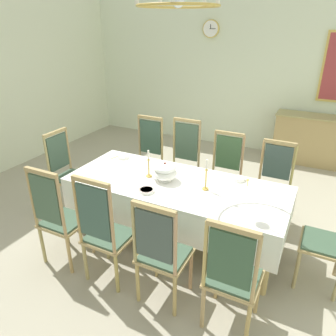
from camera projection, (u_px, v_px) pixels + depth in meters
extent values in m
cube|color=#A09983|center=(183.00, 230.00, 4.11)|extent=(7.12, 6.56, 0.04)
cube|color=silver|center=(256.00, 68.00, 6.13)|extent=(7.12, 0.08, 3.24)
cylinder|color=#A2845D|center=(78.00, 206.00, 3.91)|extent=(0.07, 0.07, 0.73)
cylinder|color=tan|center=(267.00, 264.00, 2.98)|extent=(0.07, 0.07, 0.73)
cylinder|color=#A98C4C|center=(116.00, 180.00, 4.56)|extent=(0.07, 0.07, 0.73)
cylinder|color=tan|center=(281.00, 220.00, 3.63)|extent=(0.07, 0.07, 0.73)
cube|color=#A28D54|center=(176.00, 188.00, 3.63)|extent=(2.35, 0.88, 0.08)
cube|color=tan|center=(176.00, 184.00, 3.61)|extent=(2.47, 1.00, 0.03)
cube|color=white|center=(176.00, 183.00, 3.60)|extent=(2.49, 1.02, 0.00)
cube|color=white|center=(155.00, 220.00, 3.28)|extent=(2.49, 0.00, 0.40)
cube|color=white|center=(193.00, 181.00, 4.09)|extent=(2.49, 0.00, 0.40)
cube|color=white|center=(91.00, 177.00, 4.19)|extent=(0.00, 1.02, 0.40)
cube|color=white|center=(288.00, 226.00, 3.18)|extent=(0.00, 1.02, 0.40)
cylinder|color=#9D8755|center=(66.00, 227.00, 3.74)|extent=(0.04, 0.04, 0.46)
cylinder|color=tan|center=(92.00, 236.00, 3.59)|extent=(0.04, 0.04, 0.46)
cylinder|color=#9F9156|center=(43.00, 245.00, 3.45)|extent=(0.04, 0.04, 0.46)
cylinder|color=tan|center=(69.00, 255.00, 3.29)|extent=(0.04, 0.04, 0.46)
cube|color=tan|center=(65.00, 222.00, 3.42)|extent=(0.44, 0.42, 0.03)
cube|color=#3B543F|center=(64.00, 220.00, 3.41)|extent=(0.40, 0.38, 0.02)
cylinder|color=tan|center=(32.00, 198.00, 3.20)|extent=(0.03, 0.03, 0.66)
cylinder|color=tan|center=(61.00, 207.00, 3.04)|extent=(0.03, 0.03, 0.66)
cube|color=#435C45|center=(46.00, 200.00, 3.11)|extent=(0.34, 0.02, 0.50)
cube|color=tan|center=(41.00, 172.00, 2.98)|extent=(0.40, 0.04, 0.04)
cylinder|color=#9C8155|center=(150.00, 187.00, 4.66)|extent=(0.04, 0.04, 0.46)
cylinder|color=tan|center=(128.00, 181.00, 4.82)|extent=(0.04, 0.04, 0.46)
cylinder|color=tan|center=(162.00, 177.00, 4.95)|extent=(0.04, 0.04, 0.46)
cylinder|color=tan|center=(141.00, 172.00, 5.11)|extent=(0.04, 0.04, 0.46)
cube|color=tan|center=(145.00, 165.00, 4.78)|extent=(0.44, 0.42, 0.03)
cube|color=#3B543F|center=(145.00, 163.00, 4.77)|extent=(0.40, 0.38, 0.02)
cylinder|color=tan|center=(162.00, 141.00, 4.71)|extent=(0.03, 0.03, 0.67)
cylinder|color=#9F8358|center=(139.00, 137.00, 4.87)|extent=(0.03, 0.03, 0.67)
cube|color=#375241|center=(150.00, 137.00, 4.78)|extent=(0.34, 0.02, 0.51)
cube|color=tan|center=(150.00, 118.00, 4.66)|extent=(0.40, 0.04, 0.04)
cylinder|color=#A08F51|center=(107.00, 241.00, 3.50)|extent=(0.04, 0.04, 0.46)
cylinder|color=tan|center=(137.00, 252.00, 3.34)|extent=(0.04, 0.04, 0.46)
cylinder|color=#9E8C54|center=(85.00, 261.00, 3.21)|extent=(0.04, 0.04, 0.46)
cylinder|color=#A8944F|center=(117.00, 274.00, 3.05)|extent=(0.04, 0.04, 0.46)
cube|color=tan|center=(110.00, 237.00, 3.18)|extent=(0.44, 0.42, 0.03)
cube|color=#3B543F|center=(110.00, 235.00, 3.17)|extent=(0.40, 0.38, 0.02)
cylinder|color=#AC884C|center=(77.00, 211.00, 2.95)|extent=(0.03, 0.03, 0.70)
cylinder|color=#A88358|center=(112.00, 222.00, 2.79)|extent=(0.03, 0.03, 0.70)
cube|color=#385346|center=(94.00, 213.00, 2.86)|extent=(0.34, 0.02, 0.53)
cube|color=tan|center=(90.00, 181.00, 2.73)|extent=(0.40, 0.04, 0.04)
cylinder|color=tan|center=(187.00, 196.00, 4.42)|extent=(0.04, 0.04, 0.46)
cylinder|color=#9B9361|center=(163.00, 190.00, 4.57)|extent=(0.04, 0.04, 0.46)
cylinder|color=tan|center=(197.00, 185.00, 4.71)|extent=(0.04, 0.04, 0.46)
cylinder|color=#A38D4F|center=(174.00, 180.00, 4.87)|extent=(0.04, 0.04, 0.46)
cube|color=tan|center=(180.00, 172.00, 4.54)|extent=(0.44, 0.42, 0.03)
cube|color=#3B543F|center=(180.00, 171.00, 4.53)|extent=(0.40, 0.38, 0.02)
cylinder|color=#A08559|center=(199.00, 147.00, 4.47)|extent=(0.03, 0.03, 0.70)
cylinder|color=tan|center=(174.00, 142.00, 4.63)|extent=(0.03, 0.03, 0.70)
cube|color=#425945|center=(186.00, 142.00, 4.53)|extent=(0.34, 0.02, 0.53)
cube|color=tan|center=(187.00, 120.00, 4.40)|extent=(0.40, 0.04, 0.04)
cylinder|color=#A48B53|center=(156.00, 258.00, 3.25)|extent=(0.04, 0.04, 0.46)
cylinder|color=tan|center=(191.00, 270.00, 3.09)|extent=(0.04, 0.04, 0.46)
cylinder|color=tan|center=(138.00, 282.00, 2.96)|extent=(0.04, 0.04, 0.46)
cylinder|color=#A78B51|center=(175.00, 296.00, 2.80)|extent=(0.04, 0.04, 0.46)
cube|color=tan|center=(165.00, 256.00, 2.92)|extent=(0.44, 0.42, 0.03)
cube|color=#3B543F|center=(165.00, 254.00, 2.91)|extent=(0.40, 0.38, 0.02)
cylinder|color=#9C8D56|center=(134.00, 233.00, 2.72)|extent=(0.03, 0.03, 0.60)
cylinder|color=tan|center=(175.00, 246.00, 2.56)|extent=(0.03, 0.03, 0.60)
cube|color=#404E46|center=(154.00, 236.00, 2.63)|extent=(0.34, 0.02, 0.46)
cube|color=tan|center=(153.00, 208.00, 2.51)|extent=(0.40, 0.04, 0.04)
cylinder|color=tan|center=(230.00, 206.00, 4.17)|extent=(0.04, 0.04, 0.46)
cylinder|color=#9C8153|center=(203.00, 200.00, 4.32)|extent=(0.04, 0.04, 0.46)
cylinder|color=#9C904F|center=(238.00, 194.00, 4.46)|extent=(0.04, 0.04, 0.46)
cylinder|color=#9A835E|center=(212.00, 188.00, 4.62)|extent=(0.04, 0.04, 0.46)
cube|color=tan|center=(222.00, 181.00, 4.29)|extent=(0.44, 0.42, 0.03)
cube|color=#3B543F|center=(222.00, 180.00, 4.28)|extent=(0.40, 0.38, 0.02)
cylinder|color=tan|center=(242.00, 157.00, 4.23)|extent=(0.03, 0.03, 0.61)
cylinder|color=#A48550|center=(214.00, 152.00, 4.39)|extent=(0.03, 0.03, 0.61)
cube|color=#3C5B38|center=(228.00, 153.00, 4.30)|extent=(0.34, 0.02, 0.46)
cube|color=tan|center=(230.00, 133.00, 4.19)|extent=(0.40, 0.04, 0.04)
cylinder|color=#A4844D|center=(217.00, 279.00, 2.99)|extent=(0.04, 0.04, 0.46)
cylinder|color=tan|center=(258.00, 293.00, 2.83)|extent=(0.04, 0.04, 0.46)
cylinder|color=#A18557|center=(203.00, 307.00, 2.69)|extent=(0.04, 0.04, 0.46)
cylinder|color=tan|center=(248.00, 325.00, 2.54)|extent=(0.04, 0.04, 0.46)
cube|color=tan|center=(233.00, 279.00, 2.66)|extent=(0.44, 0.42, 0.03)
cube|color=#3B543F|center=(234.00, 277.00, 2.65)|extent=(0.40, 0.38, 0.02)
cylinder|color=tan|center=(205.00, 255.00, 2.45)|extent=(0.03, 0.03, 0.62)
cylinder|color=#A28555|center=(256.00, 271.00, 2.29)|extent=(0.03, 0.03, 0.62)
cube|color=#36533B|center=(230.00, 260.00, 2.36)|extent=(0.34, 0.02, 0.47)
cube|color=tan|center=(233.00, 229.00, 2.25)|extent=(0.40, 0.04, 0.04)
cylinder|color=tan|center=(282.00, 219.00, 3.90)|extent=(0.04, 0.04, 0.46)
cylinder|color=#A78155|center=(251.00, 211.00, 4.06)|extent=(0.04, 0.04, 0.46)
cylinder|color=tan|center=(286.00, 205.00, 4.20)|extent=(0.04, 0.04, 0.46)
cylinder|color=#A18852|center=(257.00, 198.00, 4.35)|extent=(0.04, 0.04, 0.46)
cube|color=tan|center=(271.00, 192.00, 4.03)|extent=(0.44, 0.42, 0.03)
cube|color=#3B543F|center=(271.00, 190.00, 4.02)|extent=(0.40, 0.38, 0.02)
cylinder|color=#A6944F|center=(293.00, 167.00, 3.98)|extent=(0.03, 0.03, 0.59)
cylinder|color=#AB844F|center=(262.00, 161.00, 4.13)|extent=(0.03, 0.03, 0.59)
cube|color=#3B4D47|center=(277.00, 162.00, 4.04)|extent=(0.34, 0.02, 0.44)
cube|color=tan|center=(280.00, 143.00, 3.93)|extent=(0.40, 0.04, 0.04)
cylinder|color=#A0835E|center=(93.00, 191.00, 4.55)|extent=(0.04, 0.04, 0.46)
cylinder|color=tan|center=(75.00, 203.00, 4.24)|extent=(0.04, 0.04, 0.46)
cylinder|color=tan|center=(74.00, 185.00, 4.70)|extent=(0.04, 0.04, 0.46)
cylinder|color=#9D945C|center=(55.00, 197.00, 4.39)|extent=(0.04, 0.04, 0.46)
cube|color=tan|center=(72.00, 178.00, 4.37)|extent=(0.42, 0.44, 0.03)
cube|color=#3B543F|center=(72.00, 177.00, 4.36)|extent=(0.38, 0.40, 0.02)
cylinder|color=tan|center=(68.00, 150.00, 4.47)|extent=(0.03, 0.03, 0.62)
cylinder|color=tan|center=(47.00, 159.00, 4.15)|extent=(0.03, 0.03, 0.62)
cube|color=#3B5342|center=(58.00, 152.00, 4.30)|extent=(0.02, 0.34, 0.47)
cube|color=tan|center=(55.00, 132.00, 4.18)|extent=(0.04, 0.40, 0.04)
cylinder|color=#9D8C5B|center=(297.00, 270.00, 3.10)|extent=(0.04, 0.04, 0.46)
cylinder|color=#9B8356|center=(301.00, 247.00, 3.41)|extent=(0.04, 0.04, 0.46)
cube|color=tan|center=(323.00, 244.00, 3.08)|extent=(0.42, 0.44, 0.03)
cube|color=#3B543F|center=(323.00, 242.00, 3.07)|extent=(0.38, 0.40, 0.02)
cylinder|color=white|center=(165.00, 179.00, 3.65)|extent=(0.15, 0.15, 0.02)
ellipsoid|color=white|center=(165.00, 174.00, 3.62)|extent=(0.28, 0.28, 0.13)
ellipsoid|color=white|center=(165.00, 168.00, 3.59)|extent=(0.25, 0.25, 0.10)
sphere|color=brown|center=(165.00, 163.00, 3.57)|extent=(0.03, 0.03, 0.03)
cylinder|color=gold|center=(149.00, 176.00, 3.74)|extent=(0.07, 0.07, 0.02)
cylinder|color=gold|center=(149.00, 168.00, 3.70)|extent=(0.02, 0.02, 0.20)
cone|color=gold|center=(149.00, 159.00, 3.65)|extent=(0.04, 0.04, 0.02)
cylinder|color=silver|center=(148.00, 154.00, 3.63)|extent=(0.02, 0.02, 0.10)
cylinder|color=gold|center=(205.00, 189.00, 3.45)|extent=(0.07, 0.07, 0.02)
cylinder|color=gold|center=(206.00, 179.00, 3.41)|extent=(0.02, 0.02, 0.22)
cone|color=gold|center=(206.00, 169.00, 3.36)|extent=(0.04, 0.04, 0.02)
cylinder|color=silver|center=(207.00, 164.00, 3.33)|extent=(0.02, 0.02, 0.10)
cylinder|color=white|center=(238.00, 179.00, 3.65)|extent=(0.16, 0.16, 0.03)
cylinder|color=white|center=(238.00, 178.00, 3.65)|extent=(0.13, 0.13, 0.02)
torus|color=brown|center=(238.00, 178.00, 3.65)|extent=(0.15, 0.15, 0.01)
cylinder|color=white|center=(123.00, 157.00, 4.24)|extent=(0.15, 0.15, 0.03)
cylinder|color=white|center=(123.00, 157.00, 4.24)|extent=(0.12, 0.12, 0.02)
torus|color=brown|center=(123.00, 156.00, 4.24)|extent=(0.14, 0.14, 0.01)
cylinder|color=white|center=(146.00, 191.00, 3.40)|extent=(0.17, 0.17, 0.03)
cylinder|color=white|center=(146.00, 190.00, 3.40)|extent=(0.14, 0.14, 0.02)
torus|color=brown|center=(146.00, 189.00, 3.39)|extent=(0.16, 0.16, 0.01)
cube|color=gold|center=(248.00, 183.00, 3.58)|extent=(0.04, 0.14, 0.00)
ellipsoid|color=gold|center=(248.00, 180.00, 3.66)|extent=(0.03, 0.05, 0.01)
cube|color=gold|center=(115.00, 157.00, 4.27)|extent=(0.05, 0.14, 0.00)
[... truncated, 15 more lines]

